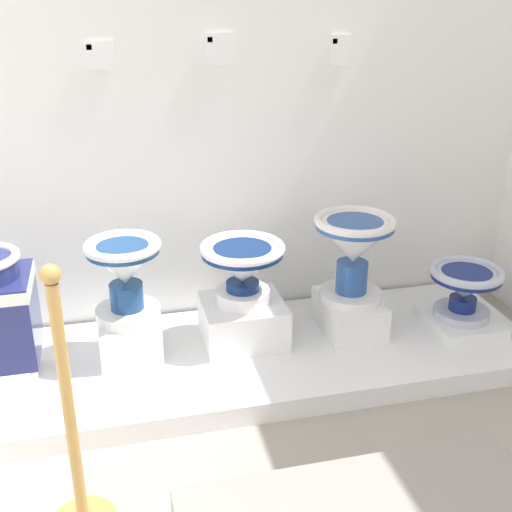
% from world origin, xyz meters
% --- Properties ---
extents(wall_back, '(3.43, 0.06, 3.06)m').
position_xyz_m(wall_back, '(1.62, 3.17, 1.53)').
color(wall_back, white).
rests_on(wall_back, ground_plane).
extents(display_platform, '(2.81, 0.91, 0.10)m').
position_xyz_m(display_platform, '(1.62, 2.67, 0.05)').
color(display_platform, white).
rests_on(display_platform, ground_plane).
extents(plinth_block_broad_patterned, '(0.29, 0.36, 0.15)m').
position_xyz_m(plinth_block_broad_patterned, '(0.50, 2.61, 0.18)').
color(plinth_block_broad_patterned, white).
rests_on(plinth_block_broad_patterned, display_platform).
extents(plinth_block_rightmost, '(0.28, 0.32, 0.19)m').
position_xyz_m(plinth_block_rightmost, '(1.06, 2.76, 0.20)').
color(plinth_block_rightmost, white).
rests_on(plinth_block_rightmost, display_platform).
extents(antique_toilet_rightmost, '(0.35, 0.35, 0.39)m').
position_xyz_m(antique_toilet_rightmost, '(1.06, 2.76, 0.54)').
color(antique_toilet_rightmost, white).
rests_on(antique_toilet_rightmost, plinth_block_rightmost).
extents(plinth_block_slender_white, '(0.40, 0.37, 0.21)m').
position_xyz_m(plinth_block_slender_white, '(1.61, 2.77, 0.20)').
color(plinth_block_slender_white, white).
rests_on(plinth_block_slender_white, display_platform).
extents(antique_toilet_slender_white, '(0.40, 0.40, 0.31)m').
position_xyz_m(antique_toilet_slender_white, '(1.61, 2.77, 0.51)').
color(antique_toilet_slender_white, white).
rests_on(antique_toilet_slender_white, plinth_block_slender_white).
extents(plinth_block_leftmost, '(0.28, 0.38, 0.17)m').
position_xyz_m(plinth_block_leftmost, '(2.16, 2.75, 0.18)').
color(plinth_block_leftmost, white).
rests_on(plinth_block_leftmost, display_platform).
extents(antique_toilet_leftmost, '(0.40, 0.40, 0.44)m').
position_xyz_m(antique_toilet_leftmost, '(2.16, 2.75, 0.56)').
color(antique_toilet_leftmost, white).
rests_on(antique_toilet_leftmost, plinth_block_leftmost).
extents(plinth_block_central_ornate, '(0.34, 0.38, 0.06)m').
position_xyz_m(plinth_block_central_ornate, '(2.73, 2.63, 0.13)').
color(plinth_block_central_ornate, white).
rests_on(plinth_block_central_ornate, display_platform).
extents(antique_toilet_central_ornate, '(0.37, 0.37, 0.27)m').
position_xyz_m(antique_toilet_central_ornate, '(2.73, 2.63, 0.34)').
color(antique_toilet_central_ornate, silver).
rests_on(antique_toilet_central_ornate, plinth_block_central_ornate).
extents(info_placard_second, '(0.14, 0.01, 0.12)m').
position_xyz_m(info_placard_second, '(1.04, 3.14, 1.43)').
color(info_placard_second, white).
extents(info_placard_third, '(0.14, 0.01, 0.15)m').
position_xyz_m(info_placard_third, '(1.59, 3.14, 1.45)').
color(info_placard_third, white).
extents(info_placard_fourth, '(0.10, 0.01, 0.15)m').
position_xyz_m(info_placard_fourth, '(2.19, 3.14, 1.43)').
color(info_placard_fourth, white).
extents(stanchion_post_near_left, '(0.22, 0.22, 0.98)m').
position_xyz_m(stanchion_post_near_left, '(0.84, 1.83, 0.33)').
color(stanchion_post_near_left, '#BF8C47').
rests_on(stanchion_post_near_left, ground_plane).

